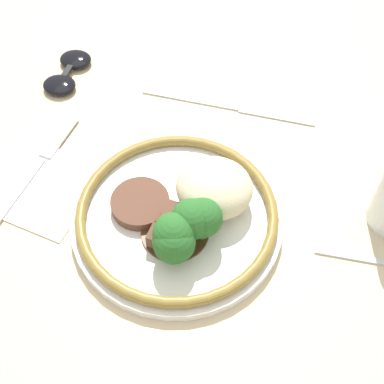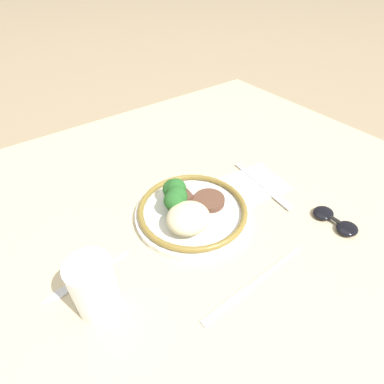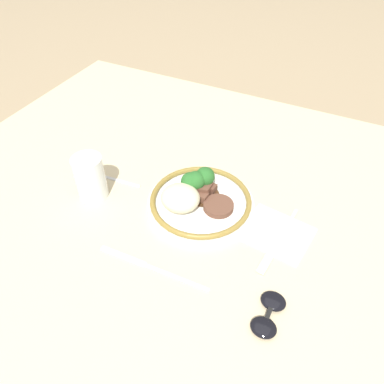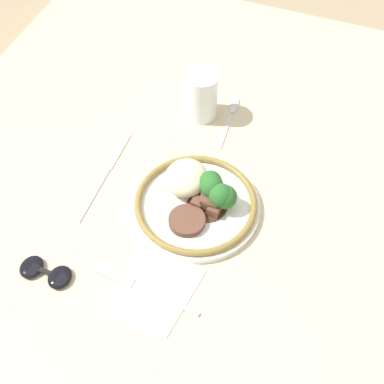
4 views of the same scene
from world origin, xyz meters
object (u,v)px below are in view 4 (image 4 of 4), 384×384
spoon (232,112)px  sunglasses (46,272)px  plate (199,198)px  juice_glass (202,98)px  knife (107,172)px  fork (136,285)px

spoon → sunglasses: (-0.48, 0.17, 0.01)m
plate → juice_glass: size_ratio=2.27×
knife → plate: bearing=-95.0°
knife → juice_glass: bearing=-30.0°
juice_glass → spoon: 0.08m
plate → spoon: size_ratio=1.51×
juice_glass → sunglasses: (-0.45, 0.11, -0.04)m
plate → knife: bearing=86.4°
plate → fork: plate is taller
juice_glass → sunglasses: size_ratio=1.11×
plate → fork: size_ratio=1.22×
juice_glass → spoon: size_ratio=0.67×
plate → fork: bearing=168.3°
knife → sunglasses: 0.24m
juice_glass → plate: bearing=-161.2°
fork → knife: 0.25m
plate → knife: 0.19m
juice_glass → fork: 0.42m
knife → spoon: bearing=-37.4°
knife → spoon: 0.30m
fork → spoon: bearing=-86.9°
knife → sunglasses: (-0.24, -0.00, 0.01)m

